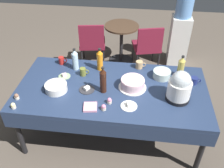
% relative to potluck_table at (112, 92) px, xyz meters
% --- Properties ---
extents(ground, '(9.00, 9.00, 0.00)m').
position_rel_potluck_table_xyz_m(ground, '(0.00, 0.00, -0.69)').
color(ground, brown).
extents(potluck_table, '(2.20, 1.10, 0.75)m').
position_rel_potluck_table_xyz_m(potluck_table, '(0.00, 0.00, 0.00)').
color(potluck_table, navy).
rests_on(potluck_table, ground).
extents(frosted_layer_cake, '(0.32, 0.32, 0.12)m').
position_rel_potluck_table_xyz_m(frosted_layer_cake, '(0.23, 0.03, 0.12)').
color(frosted_layer_cake, silver).
rests_on(frosted_layer_cake, potluck_table).
extents(slow_cooker, '(0.26, 0.26, 0.36)m').
position_rel_potluck_table_xyz_m(slow_cooker, '(0.73, -0.11, 0.23)').
color(slow_cooker, black).
rests_on(slow_cooker, potluck_table).
extents(glass_salad_bowl, '(0.21, 0.21, 0.09)m').
position_rel_potluck_table_xyz_m(glass_salad_bowl, '(0.58, 0.27, 0.11)').
color(glass_salad_bowl, '#B2C6BC').
rests_on(glass_salad_bowl, potluck_table).
extents(ceramic_snack_bowl, '(0.25, 0.25, 0.09)m').
position_rel_potluck_table_xyz_m(ceramic_snack_bowl, '(-0.62, -0.13, 0.11)').
color(ceramic_snack_bowl, silver).
rests_on(ceramic_snack_bowl, potluck_table).
extents(dessert_plate_white, '(0.18, 0.18, 0.05)m').
position_rel_potluck_table_xyz_m(dessert_plate_white, '(0.22, -0.30, 0.07)').
color(dessert_plate_white, white).
rests_on(dessert_plate_white, potluck_table).
extents(dessert_plate_sage, '(0.15, 0.15, 0.04)m').
position_rel_potluck_table_xyz_m(dessert_plate_sage, '(-0.61, 0.14, 0.07)').
color(dessert_plate_sage, '#8CA87F').
rests_on(dessert_plate_sage, potluck_table).
extents(dessert_plate_charcoal, '(0.18, 0.18, 0.04)m').
position_rel_potluck_table_xyz_m(dessert_plate_charcoal, '(-0.28, -0.08, 0.07)').
color(dessert_plate_charcoal, '#2D2D33').
rests_on(dessert_plate_charcoal, potluck_table).
extents(cupcake_vanilla, '(0.05, 0.05, 0.07)m').
position_rel_potluck_table_xyz_m(cupcake_vanilla, '(-0.04, -0.38, 0.09)').
color(cupcake_vanilla, beige).
rests_on(cupcake_vanilla, potluck_table).
extents(cupcake_mint, '(0.05, 0.05, 0.07)m').
position_rel_potluck_table_xyz_m(cupcake_mint, '(-0.98, -0.47, 0.09)').
color(cupcake_mint, beige).
rests_on(cupcake_mint, potluck_table).
extents(cupcake_lemon, '(0.05, 0.05, 0.07)m').
position_rel_potluck_table_xyz_m(cupcake_lemon, '(0.01, -0.27, 0.09)').
color(cupcake_lemon, beige).
rests_on(cupcake_lemon, potluck_table).
extents(cupcake_berry, '(0.05, 0.05, 0.07)m').
position_rel_potluck_table_xyz_m(cupcake_berry, '(-1.01, -0.33, 0.09)').
color(cupcake_berry, beige).
rests_on(cupcake_berry, potluck_table).
extents(soda_bottle_cola, '(0.07, 0.07, 0.33)m').
position_rel_potluck_table_xyz_m(soda_bottle_cola, '(-0.09, -0.08, 0.21)').
color(soda_bottle_cola, '#33190F').
rests_on(soda_bottle_cola, potluck_table).
extents(soda_bottle_water, '(0.08, 0.08, 0.29)m').
position_rel_potluck_table_xyz_m(soda_bottle_water, '(-0.51, 0.33, 0.20)').
color(soda_bottle_water, silver).
rests_on(soda_bottle_water, potluck_table).
extents(soda_bottle_ginger_ale, '(0.08, 0.08, 0.29)m').
position_rel_potluck_table_xyz_m(soda_bottle_ginger_ale, '(0.80, 0.33, 0.19)').
color(soda_bottle_ginger_ale, gold).
rests_on(soda_bottle_ginger_ale, potluck_table).
extents(soda_bottle_orange_juice, '(0.08, 0.08, 0.30)m').
position_rel_potluck_table_xyz_m(soda_bottle_orange_juice, '(-0.20, 0.35, 0.20)').
color(soda_bottle_orange_juice, orange).
rests_on(soda_bottle_orange_juice, potluck_table).
extents(coffee_mug_red, '(0.11, 0.07, 0.10)m').
position_rel_potluck_table_xyz_m(coffee_mug_red, '(-0.72, 0.42, 0.11)').
color(coffee_mug_red, '#B2231E').
rests_on(coffee_mug_red, potluck_table).
extents(coffee_mug_navy, '(0.13, 0.09, 0.08)m').
position_rel_potluck_table_xyz_m(coffee_mug_navy, '(0.95, 0.20, 0.10)').
color(coffee_mug_navy, navy).
rests_on(coffee_mug_navy, potluck_table).
extents(coffee_mug_tan, '(0.13, 0.09, 0.10)m').
position_rel_potluck_table_xyz_m(coffee_mug_tan, '(0.30, 0.45, 0.11)').
color(coffee_mug_tan, tan).
rests_on(coffee_mug_tan, potluck_table).
extents(coffee_mug_olive, '(0.12, 0.07, 0.10)m').
position_rel_potluck_table_xyz_m(coffee_mug_olive, '(-0.38, 0.20, 0.11)').
color(coffee_mug_olive, olive).
rests_on(coffee_mug_olive, potluck_table).
extents(paper_napkin_stack, '(0.16, 0.16, 0.02)m').
position_rel_potluck_table_xyz_m(paper_napkin_stack, '(-0.18, -0.37, 0.07)').
color(paper_napkin_stack, pink).
rests_on(paper_napkin_stack, potluck_table).
extents(maroon_chair_left, '(0.50, 0.50, 0.85)m').
position_rel_potluck_table_xyz_m(maroon_chair_left, '(-0.54, 1.55, -0.20)').
color(maroon_chair_left, maroon).
rests_on(maroon_chair_left, ground).
extents(maroon_chair_right, '(0.53, 0.53, 0.85)m').
position_rel_potluck_table_xyz_m(maroon_chair_right, '(0.42, 1.55, -0.20)').
color(maroon_chair_right, maroon).
rests_on(maroon_chair_right, ground).
extents(round_cafe_table, '(0.60, 0.60, 0.72)m').
position_rel_potluck_table_xyz_m(round_cafe_table, '(-0.05, 1.78, -0.19)').
color(round_cafe_table, '#473323').
rests_on(round_cafe_table, ground).
extents(water_cooler, '(0.32, 0.32, 1.24)m').
position_rel_potluck_table_xyz_m(water_cooler, '(0.96, 1.84, -0.10)').
color(water_cooler, silver).
rests_on(water_cooler, ground).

